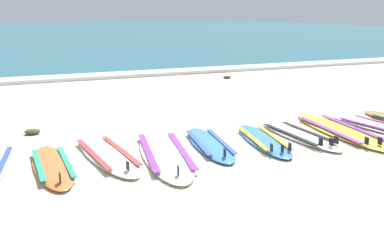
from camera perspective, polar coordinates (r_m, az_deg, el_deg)
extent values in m
plane|color=beige|center=(7.13, -1.89, -2.87)|extent=(80.00, 80.00, 0.00)
cube|color=#23667A|center=(43.53, -20.67, 9.81)|extent=(80.00, 60.00, 0.10)
cube|color=white|center=(14.18, -13.23, 5.06)|extent=(80.00, 0.80, 0.11)
cube|color=#334CB2|center=(6.47, -21.88, -4.84)|extent=(0.34, 1.47, 0.01)
ellipsoid|color=orange|center=(6.29, -16.44, -5.30)|extent=(0.51, 1.91, 0.07)
cube|color=teal|center=(6.27, -18.03, -5.09)|extent=(0.09, 1.33, 0.01)
cube|color=teal|center=(6.30, -14.92, -4.79)|extent=(0.09, 1.33, 0.01)
cube|color=black|center=(5.56, -15.63, -6.70)|extent=(0.01, 0.09, 0.11)
ellipsoid|color=white|center=(6.60, -10.21, -4.10)|extent=(0.67, 2.20, 0.07)
cube|color=#D13838|center=(6.54, -11.86, -3.96)|extent=(0.17, 1.53, 0.01)
cube|color=#D13838|center=(6.64, -8.60, -3.55)|extent=(0.17, 1.53, 0.01)
cube|color=black|center=(5.80, -7.76, -5.50)|extent=(0.02, 0.09, 0.11)
ellipsoid|color=white|center=(6.57, -3.28, -3.99)|extent=(1.15, 2.66, 0.07)
cube|color=purple|center=(6.53, -5.31, -3.76)|extent=(0.45, 1.79, 0.01)
cube|color=purple|center=(6.59, -1.29, -3.53)|extent=(0.45, 1.79, 0.01)
cube|color=black|center=(5.60, -1.67, -6.09)|extent=(0.03, 0.09, 0.11)
ellipsoid|color=#3875CC|center=(7.00, 2.11, -2.90)|extent=(0.83, 2.00, 0.07)
cube|color=#334CB2|center=(6.94, 0.72, -2.66)|extent=(0.31, 1.35, 0.01)
cube|color=#334CB2|center=(7.03, 3.49, -2.48)|extent=(0.31, 1.35, 0.01)
cube|color=black|center=(6.27, 3.97, -3.96)|extent=(0.03, 0.09, 0.11)
ellipsoid|color=#3875CC|center=(7.27, 8.58, -2.41)|extent=(0.89, 2.00, 0.07)
cube|color=gold|center=(7.21, 7.28, -2.18)|extent=(0.36, 1.34, 0.01)
cube|color=gold|center=(7.32, 9.88, -2.02)|extent=(0.36, 1.34, 0.01)
cube|color=black|center=(6.57, 10.83, -3.38)|extent=(0.03, 0.09, 0.11)
cube|color=black|center=(6.58, 9.55, -3.31)|extent=(0.03, 0.09, 0.11)
cube|color=black|center=(6.67, 11.71, -3.16)|extent=(0.03, 0.09, 0.11)
ellipsoid|color=white|center=(7.66, 12.75, -1.80)|extent=(0.53, 2.00, 0.07)
cube|color=black|center=(7.55, 11.65, -1.64)|extent=(0.09, 1.40, 0.01)
cube|color=black|center=(7.75, 13.84, -1.36)|extent=(0.09, 1.40, 0.01)
cube|color=black|center=(7.04, 16.44, -2.57)|extent=(0.01, 0.09, 0.11)
cube|color=black|center=(7.00, 15.26, -2.58)|extent=(0.01, 0.09, 0.11)
cube|color=black|center=(7.17, 16.99, -2.33)|extent=(0.01, 0.09, 0.11)
ellipsoid|color=yellow|center=(8.14, 17.40, -1.19)|extent=(1.00, 2.65, 0.07)
cube|color=purple|center=(8.01, 16.02, -1.03)|extent=(0.34, 1.80, 0.01)
cube|color=purple|center=(8.26, 18.77, -0.80)|extent=(0.34, 1.80, 0.01)
cube|color=black|center=(7.33, 21.71, -2.37)|extent=(0.02, 0.09, 0.11)
cube|color=black|center=(7.27, 20.31, -2.37)|extent=(0.02, 0.09, 0.11)
ellipsoid|color=white|center=(8.56, 22.03, -0.88)|extent=(0.76, 2.23, 0.07)
cube|color=purple|center=(8.40, 21.21, -0.78)|extent=(0.23, 1.53, 0.01)
ellipsoid|color=#4C4228|center=(13.93, 4.26, 5.18)|extent=(0.25, 0.20, 0.09)
ellipsoid|color=#4C4228|center=(8.07, -18.67, -1.34)|extent=(0.25, 0.20, 0.09)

